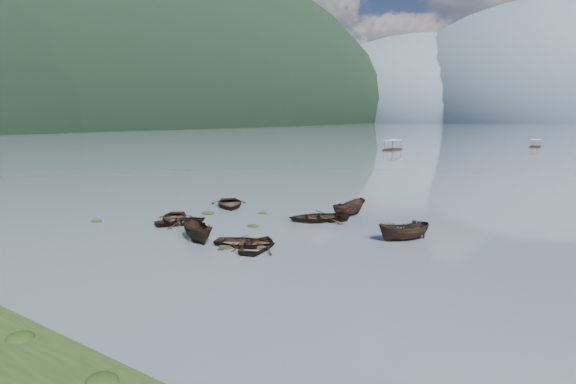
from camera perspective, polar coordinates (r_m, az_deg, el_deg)
The scene contains 23 objects.
ground_plane at distance 29.69m, azimuth -13.02°, elevation -6.99°, with size 2400.00×2400.00×0.00m, color #4E5761.
left_ridge_far at distance 568.80m, azimuth -28.40°, elevation 7.48°, with size 560.00×1400.00×380.00m, color black.
haze_mtn_a at distance 961.41m, azimuth 16.79°, elevation 8.55°, with size 520.00×520.00×280.00m, color #475666.
haze_mtn_b at distance 923.02m, azimuth 28.85°, elevation 7.77°, with size 520.00×520.00×340.00m, color #475666.
rowboat_0 at distance 37.71m, azimuth -14.28°, elevation -3.53°, with size 2.90×4.07×0.84m, color black.
rowboat_1 at distance 36.37m, azimuth -13.40°, elevation -3.97°, with size 2.86×4.00×0.83m, color black.
rowboat_2 at distance 31.33m, azimuth -11.28°, elevation -6.06°, with size 1.48×3.94×1.52m, color black.
rowboat_3 at distance 29.06m, azimuth -3.76°, elevation -7.12°, with size 2.82×3.95×0.82m, color black.
rowboat_4 at distance 29.61m, azimuth -5.44°, elevation -6.83°, with size 2.90×4.06×0.84m, color black.
rowboat_5 at distance 31.78m, azimuth 14.48°, elevation -5.96°, with size 1.45×3.86×1.49m, color black.
rowboat_6 at distance 42.57m, azimuth -7.43°, elevation -1.85°, with size 3.41×4.78×0.99m, color black.
rowboat_7 at distance 36.51m, azimuth 3.84°, elevation -3.68°, with size 3.44×4.81×1.00m, color black.
rowboat_8 at distance 38.78m, azimuth 7.74°, elevation -2.97°, with size 1.48×3.92×1.52m, color black.
weed_clump_0 at distance 39.39m, azimuth -23.14°, elevation -3.46°, with size 0.97×0.79×0.21m, color black.
weed_clump_1 at distance 34.74m, azimuth -4.45°, elevation -4.37°, with size 0.96×0.77×0.21m, color black.
weed_clump_2 at distance 29.41m, azimuth -7.81°, elevation -6.99°, with size 1.07×0.85×0.23m, color black.
weed_clump_3 at distance 35.89m, azimuth 4.61°, elevation -3.92°, with size 0.80×0.67×0.18m, color black.
weed_clump_4 at distance 30.18m, azimuth -3.38°, elevation -6.49°, with size 1.06×0.84×0.22m, color black.
weed_clump_5 at distance 39.74m, azimuth -10.08°, elevation -2.72°, with size 1.16×0.94×0.25m, color black.
weed_clump_6 at distance 39.26m, azimuth -3.19°, elevation -2.74°, with size 0.89×0.74×0.19m, color black.
weed_clump_7 at distance 32.41m, azimuth 14.06°, elevation -5.64°, with size 1.15×0.92×0.25m, color black.
pontoon_left at distance 119.03m, azimuth 13.12°, elevation 5.21°, with size 2.72×6.52×2.50m, color black, non-canonical shape.
pontoon_centre at distance 145.81m, azimuth 28.88°, elevation 5.02°, with size 2.27×5.46×2.09m, color black, non-canonical shape.
Camera 1 is at (20.87, -19.43, 8.27)m, focal length 28.00 mm.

